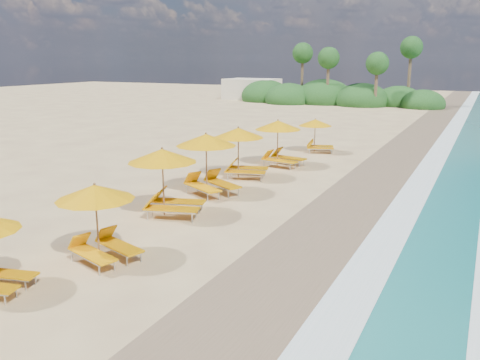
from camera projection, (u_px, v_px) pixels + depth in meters
ground at (240, 211)px, 18.82m from camera, size 160.00×160.00×0.00m
wet_sand at (345, 226)px, 17.09m from camera, size 4.00×160.00×0.01m
surf_foam at (429, 238)px, 15.92m from camera, size 4.00×160.00×0.01m
station_2 at (100, 218)px, 13.99m from camera, size 2.82×2.75×2.23m
station_3 at (168, 177)px, 18.04m from camera, size 3.18×3.10×2.52m
station_4 at (209, 160)px, 20.94m from camera, size 3.44×3.44×2.59m
station_5 at (242, 149)px, 23.84m from camera, size 3.08×2.99×2.46m
station_6 at (281, 140)px, 26.42m from camera, size 2.92×2.78×2.47m
station_7 at (318, 133)px, 30.34m from camera, size 2.64×2.58×2.06m
treeline at (331, 96)px, 62.49m from camera, size 25.80×8.80×9.74m
beach_building at (252, 89)px, 69.77m from camera, size 7.00×5.00×2.80m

